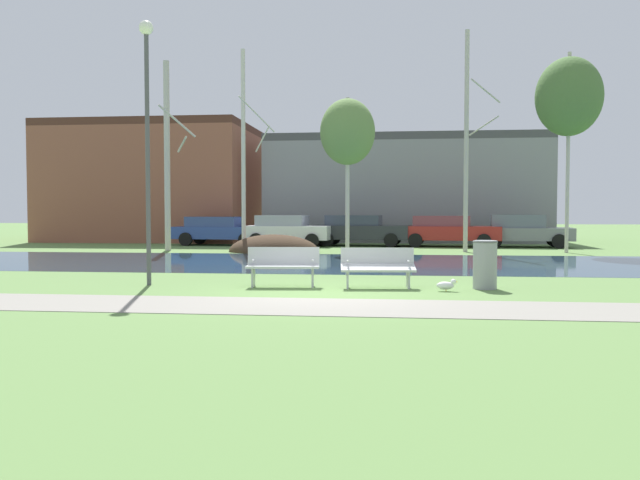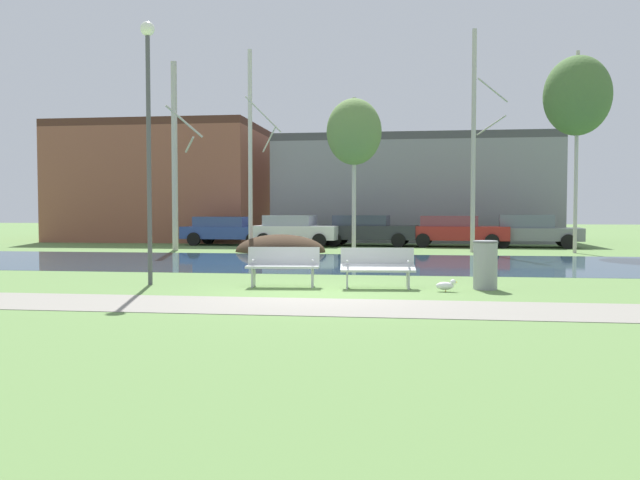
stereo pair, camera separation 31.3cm
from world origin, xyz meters
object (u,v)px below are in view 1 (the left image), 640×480
object	(u,v)px
parked_van_nearest_blue	(220,230)
parked_wagon_fourth_red	(448,230)
parked_sedan_second_white	(287,230)
parked_hatch_third_dark	(359,230)
seagull	(446,285)
bench_left	(283,266)
streetlamp	(147,112)
bench_right	(378,266)
trash_bin	(485,264)
parked_suv_fifth_grey	(522,230)

from	to	relation	value
parked_van_nearest_blue	parked_wagon_fourth_red	size ratio (longest dim) A/B	0.97
parked_wagon_fourth_red	parked_sedan_second_white	bearing A→B (deg)	-176.54
parked_sedan_second_white	parked_hatch_third_dark	size ratio (longest dim) A/B	0.89
seagull	parked_sedan_second_white	xyz separation A→B (m)	(-6.13, 16.86, 0.64)
bench_left	streetlamp	size ratio (longest dim) A/B	0.28
bench_right	streetlamp	size ratio (longest dim) A/B	0.28
seagull	parked_sedan_second_white	world-z (taller)	parked_sedan_second_white
streetlamp	parked_sedan_second_white	distance (m)	16.73
parked_van_nearest_blue	parked_wagon_fourth_red	bearing A→B (deg)	0.34
parked_hatch_third_dark	parked_wagon_fourth_red	xyz separation A→B (m)	(4.12, -0.25, -0.01)
parked_sedan_second_white	trash_bin	bearing A→B (deg)	-66.83
parked_wagon_fourth_red	seagull	bearing A→B (deg)	-94.51
streetlamp	parked_hatch_third_dark	xyz separation A→B (m)	(3.83, 17.13, -3.11)
bench_right	trash_bin	bearing A→B (deg)	2.85
bench_left	bench_right	distance (m)	2.08
parked_wagon_fourth_red	parked_suv_fifth_grey	size ratio (longest dim) A/B	1.10
trash_bin	parked_sedan_second_white	distance (m)	17.74
parked_suv_fifth_grey	parked_wagon_fourth_red	bearing A→B (deg)	179.30
bench_left	parked_van_nearest_blue	xyz separation A→B (m)	(-5.98, 16.81, 0.27)
seagull	parked_hatch_third_dark	distance (m)	17.79
trash_bin	seagull	distance (m)	1.09
parked_wagon_fourth_red	parked_suv_fifth_grey	bearing A→B (deg)	-0.70
parked_van_nearest_blue	parked_suv_fifth_grey	world-z (taller)	parked_suv_fifth_grey
streetlamp	parked_sedan_second_white	bearing A→B (deg)	88.38
parked_hatch_third_dark	bench_left	bearing A→B (deg)	-92.56
streetlamp	bench_right	bearing A→B (deg)	0.03
bench_left	seagull	distance (m)	3.57
bench_right	parked_van_nearest_blue	size ratio (longest dim) A/B	0.36
bench_right	trash_bin	xyz separation A→B (m)	(2.29, 0.11, 0.07)
bench_left	parked_sedan_second_white	size ratio (longest dim) A/B	0.40
trash_bin	parked_suv_fifth_grey	xyz separation A→B (m)	(3.90, 16.72, 0.24)
streetlamp	parked_wagon_fourth_red	bearing A→B (deg)	64.77
trash_bin	parked_suv_fifth_grey	world-z (taller)	parked_suv_fifth_grey
parked_van_nearest_blue	parked_hatch_third_dark	bearing A→B (deg)	2.67
seagull	parked_suv_fifth_grey	xyz separation A→B (m)	(4.75, 17.27, 0.65)
bench_left	parked_wagon_fourth_red	bearing A→B (deg)	73.85
bench_left	parked_sedan_second_white	bearing A→B (deg)	99.01
trash_bin	streetlamp	world-z (taller)	streetlamp
parked_hatch_third_dark	parked_suv_fifth_grey	size ratio (longest dim) A/B	1.08
trash_bin	parked_hatch_third_dark	world-z (taller)	parked_hatch_third_dark
seagull	parked_van_nearest_blue	xyz separation A→B (m)	(-9.50, 17.24, 0.61)
trash_bin	streetlamp	size ratio (longest dim) A/B	0.18
seagull	parked_wagon_fourth_red	size ratio (longest dim) A/B	0.09
parked_van_nearest_blue	bench_left	bearing A→B (deg)	-70.43
bench_left	parked_suv_fifth_grey	size ratio (longest dim) A/B	0.38
bench_right	trash_bin	world-z (taller)	trash_bin
parked_sedan_second_white	parked_hatch_third_dark	xyz separation A→B (m)	(3.37, 0.70, 0.00)
parked_hatch_third_dark	streetlamp	bearing A→B (deg)	-102.62
bench_left	parked_van_nearest_blue	distance (m)	17.85
parked_hatch_third_dark	parked_sedan_second_white	bearing A→B (deg)	-168.21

